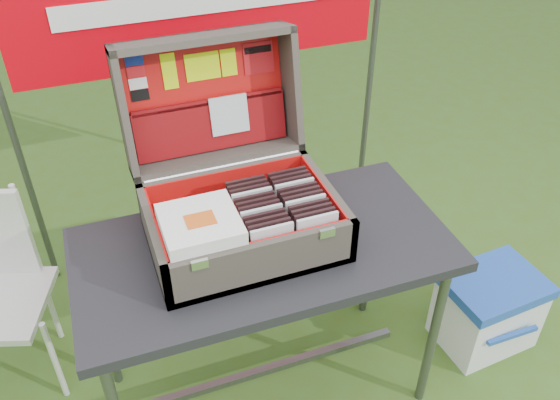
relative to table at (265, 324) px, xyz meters
name	(u,v)px	position (x,y,z in m)	size (l,w,h in m)	color
table	(265,324)	(0.00, 0.00, 0.00)	(1.27, 0.64, 0.80)	#29292F
table_top	(264,250)	(0.00, 0.00, 0.38)	(1.27, 0.64, 0.04)	#29292F
table_leg_fr	(433,336)	(0.58, -0.26, -0.02)	(0.04, 0.04, 0.76)	#59595B
table_leg_bl	(103,319)	(-0.58, 0.26, -0.02)	(0.04, 0.04, 0.76)	#59595B
table_leg_br	(370,250)	(0.58, 0.26, -0.02)	(0.04, 0.04, 0.76)	#59595B
table_brace	(266,370)	(0.00, 0.00, -0.28)	(1.12, 0.03, 0.03)	#59595B
suitcase	(236,161)	(-0.05, 0.10, 0.69)	(0.62, 0.61, 0.58)	brown
suitcase_base_bottom	(244,239)	(-0.05, 0.04, 0.41)	(0.62, 0.45, 0.02)	brown
suitcase_base_wall_front	(264,264)	(-0.05, -0.17, 0.48)	(0.62, 0.02, 0.17)	brown
suitcase_base_wall_back	(226,188)	(-0.05, 0.25, 0.48)	(0.62, 0.02, 0.17)	brown
suitcase_base_wall_left	(154,243)	(-0.35, 0.04, 0.48)	(0.02, 0.45, 0.17)	brown
suitcase_base_wall_right	(326,204)	(0.24, 0.04, 0.48)	(0.02, 0.45, 0.17)	brown
suitcase_liner_floor	(244,235)	(-0.05, 0.04, 0.43)	(0.57, 0.40, 0.01)	red
suitcase_latch_left	(200,264)	(-0.25, -0.18, 0.56)	(0.05, 0.01, 0.03)	silver
suitcase_latch_right	(327,233)	(0.15, -0.18, 0.56)	(0.05, 0.01, 0.03)	silver
suitcase_hinge	(224,167)	(-0.05, 0.26, 0.57)	(0.02, 0.02, 0.56)	silver
suitcase_lid_back	(205,95)	(-0.05, 0.46, 0.75)	(0.62, 0.45, 0.02)	brown
suitcase_lid_rim_far	(202,38)	(-0.05, 0.44, 0.97)	(0.62, 0.02, 0.17)	brown
suitcase_lid_rim_near	(217,156)	(-0.05, 0.35, 0.56)	(0.62, 0.02, 0.17)	brown
suitcase_lid_rim_left	(123,114)	(-0.35, 0.39, 0.76)	(0.02, 0.45, 0.17)	brown
suitcase_lid_rim_right	(290,86)	(0.24, 0.39, 0.76)	(0.02, 0.45, 0.17)	brown
suitcase_lid_liner	(206,96)	(-0.05, 0.45, 0.75)	(0.57, 0.39, 0.01)	red
suitcase_liner_wall_front	(263,257)	(-0.05, -0.16, 0.49)	(0.57, 0.01, 0.14)	red
suitcase_liner_wall_back	(227,187)	(-0.05, 0.24, 0.49)	(0.57, 0.01, 0.14)	red
suitcase_liner_wall_left	(158,239)	(-0.34, 0.04, 0.49)	(0.01, 0.40, 0.14)	red
suitcase_liner_wall_right	(322,202)	(0.23, 0.04, 0.49)	(0.01, 0.40, 0.14)	red
suitcase_lid_pocket	(211,126)	(-0.05, 0.41, 0.65)	(0.55, 0.18, 0.03)	maroon
suitcase_pocket_edge	(208,102)	(-0.05, 0.42, 0.74)	(0.54, 0.02, 0.02)	maroon
suitcase_pocket_cd	(229,115)	(0.01, 0.40, 0.69)	(0.14, 0.14, 0.01)	silver
lid_sticker_cc_a	(134,60)	(-0.28, 0.48, 0.91)	(0.06, 0.04, 0.00)	#1933B2
lid_sticker_cc_b	(136,72)	(-0.28, 0.47, 0.87)	(0.06, 0.04, 0.00)	red
lid_sticker_cc_c	(138,84)	(-0.28, 0.46, 0.83)	(0.06, 0.04, 0.00)	white
lid_sticker_cc_d	(140,95)	(-0.28, 0.45, 0.79)	(0.06, 0.04, 0.00)	black
lid_card_neon_tall	(169,71)	(-0.17, 0.47, 0.86)	(0.05, 0.12, 0.00)	#C6E709
lid_card_neon_main	(203,66)	(-0.05, 0.47, 0.86)	(0.12, 0.09, 0.00)	#C6E709
lid_card_neon_small	(229,62)	(0.04, 0.47, 0.86)	(0.06, 0.09, 0.00)	#C6E709
lid_sticker_band	(259,58)	(0.15, 0.47, 0.86)	(0.11, 0.11, 0.00)	red
lid_sticker_band_bar	(258,49)	(0.15, 0.48, 0.89)	(0.10, 0.02, 0.00)	black
cd_left_0	(272,247)	(-0.02, -0.13, 0.51)	(0.14, 0.01, 0.16)	silver
cd_left_1	(270,242)	(-0.02, -0.11, 0.51)	(0.14, 0.01, 0.16)	black
cd_left_2	(267,237)	(-0.02, -0.08, 0.51)	(0.14, 0.01, 0.16)	black
cd_left_3	(264,232)	(-0.02, -0.06, 0.51)	(0.14, 0.01, 0.16)	black
cd_left_4	(262,228)	(-0.02, -0.04, 0.51)	(0.14, 0.01, 0.16)	silver
cd_left_5	(260,223)	(-0.02, -0.01, 0.51)	(0.14, 0.01, 0.16)	black
cd_left_6	(257,219)	(-0.02, 0.01, 0.51)	(0.14, 0.01, 0.16)	black
cd_left_7	(255,214)	(-0.02, 0.04, 0.51)	(0.14, 0.01, 0.16)	black
cd_left_8	(252,210)	(-0.02, 0.06, 0.51)	(0.14, 0.01, 0.16)	silver
cd_left_9	(250,206)	(-0.02, 0.09, 0.51)	(0.14, 0.01, 0.16)	black
cd_left_10	(248,202)	(-0.02, 0.11, 0.51)	(0.14, 0.01, 0.16)	black
cd_left_11	(246,198)	(-0.02, 0.14, 0.51)	(0.14, 0.01, 0.16)	black
cd_right_0	(317,236)	(0.13, -0.13, 0.51)	(0.14, 0.01, 0.16)	silver
cd_right_1	(314,231)	(0.13, -0.11, 0.51)	(0.14, 0.01, 0.16)	black
cd_right_2	(311,226)	(0.13, -0.08, 0.51)	(0.14, 0.01, 0.16)	black
cd_right_3	(308,222)	(0.13, -0.06, 0.51)	(0.14, 0.01, 0.16)	black
cd_right_4	(305,217)	(0.13, -0.04, 0.51)	(0.14, 0.01, 0.16)	silver
cd_right_5	(302,213)	(0.13, -0.01, 0.51)	(0.14, 0.01, 0.16)	black
cd_right_6	(300,209)	(0.13, 0.01, 0.51)	(0.14, 0.01, 0.16)	black
cd_right_7	(297,205)	(0.13, 0.04, 0.51)	(0.14, 0.01, 0.16)	black
cd_right_8	(294,201)	(0.13, 0.06, 0.51)	(0.14, 0.01, 0.16)	silver
cd_right_9	(292,197)	(0.13, 0.09, 0.51)	(0.14, 0.01, 0.16)	black
cd_right_10	(289,193)	(0.13, 0.11, 0.51)	(0.14, 0.01, 0.16)	black
cd_right_11	(287,189)	(0.13, 0.14, 0.51)	(0.14, 0.01, 0.16)	black
songbook_0	(201,229)	(-0.22, -0.04, 0.57)	(0.23, 0.23, 0.01)	white
songbook_1	(200,228)	(-0.22, -0.04, 0.57)	(0.23, 0.23, 0.01)	white
songbook_2	(200,226)	(-0.22, -0.04, 0.58)	(0.23, 0.23, 0.01)	white
songbook_3	(200,225)	(-0.22, -0.04, 0.58)	(0.23, 0.23, 0.01)	white
songbook_4	(200,224)	(-0.22, -0.04, 0.59)	(0.23, 0.23, 0.01)	white
songbook_5	(200,222)	(-0.22, -0.04, 0.59)	(0.23, 0.23, 0.01)	white
songbook_6	(200,221)	(-0.22, -0.04, 0.60)	(0.23, 0.23, 0.01)	white
songbook_7	(200,220)	(-0.22, -0.04, 0.60)	(0.23, 0.23, 0.01)	white
songbook_8	(199,219)	(-0.22, -0.04, 0.61)	(0.23, 0.23, 0.01)	white
songbook_graphic	(200,220)	(-0.22, -0.05, 0.61)	(0.09, 0.07, 0.00)	#D85919
cooler	(487,310)	(1.00, -0.08, -0.22)	(0.41, 0.31, 0.36)	white
cooler_body	(486,313)	(1.00, -0.08, -0.24)	(0.39, 0.29, 0.31)	white
cooler_lid	(495,284)	(1.00, -0.08, -0.06)	(0.41, 0.31, 0.05)	#1F4CAD
cooler_handle	(512,335)	(1.00, -0.25, -0.20)	(0.24, 0.02, 0.02)	#1F4CAD
chair_leg_fr	(55,361)	(-0.79, 0.26, -0.18)	(0.02, 0.02, 0.43)	silver
chair_leg_br	(50,303)	(-0.79, 0.59, -0.18)	(0.02, 0.02, 0.43)	silver
chair_upright_right	(25,227)	(-0.79, 0.61, 0.24)	(0.02, 0.02, 0.40)	silver
cardboard_box	(361,252)	(0.63, 0.42, -0.19)	(0.39, 0.06, 0.41)	olive
banner_post_left	(12,131)	(-0.78, 1.00, 0.45)	(0.03, 0.03, 1.70)	#59595B
banner_post_right	(371,71)	(0.92, 1.00, 0.45)	(0.03, 0.03, 1.70)	#59595B
banner	(199,2)	(0.07, 0.99, 0.90)	(1.60, 0.01, 0.55)	#C9000D
banner_text	(200,2)	(0.07, 0.98, 0.90)	(1.20, 0.00, 0.10)	white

